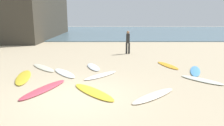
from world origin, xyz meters
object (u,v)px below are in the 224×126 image
Objects in this scene: surfboard_4 at (45,89)px; surfboard_8 at (94,67)px; surfboard_10 at (93,92)px; surfboard_2 at (24,77)px; surfboard_0 at (65,73)px; surfboard_5 at (196,71)px; surfboard_1 at (154,96)px; surfboard_9 at (44,68)px; surfboard_7 at (202,80)px; surfboard_6 at (168,65)px; beachgoer_near at (128,41)px; surfboard_3 at (101,75)px.

surfboard_8 is at bearing -91.02° from surfboard_4.
surfboard_2 is at bearing -68.72° from surfboard_10.
surfboard_5 reaches higher than surfboard_0.
surfboard_1 is 0.92× the size of surfboard_9.
surfboard_10 is (3.09, -3.83, -0.00)m from surfboard_9.
surfboard_2 is 3.92m from surfboard_10.
surfboard_1 is at bearing -38.02° from surfboard_2.
surfboard_5 is 1.61m from surfboard_7.
surfboard_1 is at bearing -125.61° from surfboard_6.
surfboard_8 is at bearing 142.28° from surfboard_9.
surfboard_7 is 0.78× the size of surfboard_9.
surfboard_0 reaches higher than surfboard_9.
surfboard_2 is 2.20m from surfboard_4.
surfboard_5 is 1.20× the size of surfboard_7.
beachgoer_near reaches higher than surfboard_7.
surfboard_2 is at bearing 39.85° from surfboard_9.
surfboard_10 is at bearing -92.89° from surfboard_0.
surfboard_2 is 1.08× the size of surfboard_10.
surfboard_8 is (-4.28, -0.43, 0.01)m from surfboard_6.
surfboard_9 is 4.93m from surfboard_10.
surfboard_4 is 3.71m from surfboard_9.
surfboard_5 reaches higher than surfboard_9.
surfboard_9 is (0.31, 1.89, -0.01)m from surfboard_2.
surfboard_2 reaches higher than surfboard_6.
surfboard_9 is 1.04× the size of surfboard_10.
surfboard_10 is (-3.93, -4.41, 0.00)m from surfboard_6.
surfboard_7 is (0.74, -2.90, 0.00)m from surfboard_6.
surfboard_0 is 1.91m from surfboard_3.
surfboard_9 is (-3.28, 1.56, -0.00)m from surfboard_3.
surfboard_2 is 1.34× the size of surfboard_7.
surfboard_1 is 4.18m from surfboard_4.
surfboard_1 is 1.08× the size of surfboard_6.
surfboard_0 is at bearing 8.14° from surfboard_2.
surfboard_8 is (-0.53, 1.71, 0.00)m from surfboard_3.
surfboard_1 is 1.09× the size of surfboard_3.
surfboard_9 is (-2.75, -0.15, -0.01)m from surfboard_8.
surfboard_6 is at bearing -17.77° from surfboard_0.
surfboard_10 is (-5.02, -3.09, -0.01)m from surfboard_5.
surfboard_2 is (-1.73, -0.76, 0.01)m from surfboard_0.
surfboard_0 is at bearing -52.04° from surfboard_7.
surfboard_1 is at bearing -4.21° from surfboard_7.
surfboard_10 is (-0.18, -2.27, -0.00)m from surfboard_3.
surfboard_3 is 1.09× the size of surfboard_7.
surfboard_10 is 8.83m from beachgoer_near.
surfboard_4 is (1.48, -1.63, -0.01)m from surfboard_2.
surfboard_8 is 4.00m from surfboard_10.
surfboard_1 is at bearing 131.23° from surfboard_10.
surfboard_0 is at bearing -155.48° from surfboard_5.
surfboard_10 is (1.92, -0.31, -0.00)m from surfboard_4.
surfboard_9 is at bearing -90.15° from surfboard_10.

